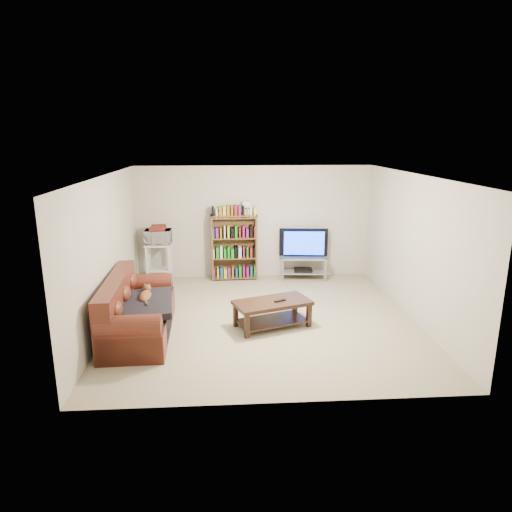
{
  "coord_description": "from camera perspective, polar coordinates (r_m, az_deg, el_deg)",
  "views": [
    {
      "loc": [
        -0.61,
        -7.14,
        2.98
      ],
      "look_at": [
        -0.1,
        0.4,
        1.0
      ],
      "focal_mm": 32.0,
      "sensor_mm": 36.0,
      "label": 1
    }
  ],
  "objects": [
    {
      "name": "game_boxes",
      "position": [
        9.51,
        -12.19,
        3.38
      ],
      "size": [
        0.31,
        0.28,
        0.05
      ],
      "primitive_type": "cube",
      "rotation": [
        0.0,
        0.0,
        -0.01
      ],
      "color": "maroon",
      "rests_on": "microwave"
    },
    {
      "name": "floor",
      "position": [
        7.76,
        0.94,
        -7.9
      ],
      "size": [
        5.0,
        5.0,
        0.0
      ],
      "primitive_type": "plane",
      "color": "tan",
      "rests_on": "ground"
    },
    {
      "name": "tv_stand",
      "position": [
        9.87,
        5.92,
        -0.97
      ],
      "size": [
        1.0,
        0.52,
        0.48
      ],
      "rotation": [
        0.0,
        0.0,
        -0.09
      ],
      "color": "#999EA3",
      "rests_on": "floor"
    },
    {
      "name": "wall_back",
      "position": [
        9.82,
        -0.24,
        4.24
      ],
      "size": [
        5.0,
        0.0,
        5.0
      ],
      "primitive_type": "plane",
      "rotation": [
        1.57,
        0.0,
        0.0
      ],
      "color": "beige",
      "rests_on": "ground"
    },
    {
      "name": "microwave_stand",
      "position": [
        9.65,
        -11.99,
        -0.25
      ],
      "size": [
        0.54,
        0.4,
        0.85
      ],
      "rotation": [
        0.0,
        0.0,
        -0.01
      ],
      "color": "silver",
      "rests_on": "floor"
    },
    {
      "name": "dvd_player",
      "position": [
        9.91,
        5.9,
        -1.74
      ],
      "size": [
        0.41,
        0.31,
        0.06
      ],
      "primitive_type": "cube",
      "rotation": [
        0.0,
        0.0,
        -0.09
      ],
      "color": "black",
      "rests_on": "tv_stand"
    },
    {
      "name": "microwave",
      "position": [
        9.54,
        -12.14,
        2.37
      ],
      "size": [
        0.53,
        0.36,
        0.29
      ],
      "primitive_type": "imported",
      "rotation": [
        0.0,
        0.0,
        -0.01
      ],
      "color": "silver",
      "rests_on": "microwave_stand"
    },
    {
      "name": "bookshelf",
      "position": [
        9.71,
        -2.75,
        1.21
      ],
      "size": [
        0.98,
        0.33,
        1.4
      ],
      "rotation": [
        0.0,
        0.0,
        0.03
      ],
      "color": "brown",
      "rests_on": "floor"
    },
    {
      "name": "wall_right",
      "position": [
        7.99,
        19.16,
        0.98
      ],
      "size": [
        0.0,
        5.0,
        5.0
      ],
      "primitive_type": "plane",
      "rotation": [
        1.57,
        0.0,
        -1.57
      ],
      "color": "beige",
      "rests_on": "ground"
    },
    {
      "name": "cat",
      "position": [
        7.26,
        -13.66,
        -4.91
      ],
      "size": [
        0.25,
        0.59,
        0.17
      ],
      "primitive_type": null,
      "rotation": [
        0.0,
        0.0,
        0.04
      ],
      "color": "brown",
      "rests_on": "sofa"
    },
    {
      "name": "remote",
      "position": [
        7.32,
        3.02,
        -5.58
      ],
      "size": [
        0.2,
        0.14,
        0.02
      ],
      "primitive_type": "cube",
      "rotation": [
        0.0,
        0.0,
        0.49
      ],
      "color": "black",
      "rests_on": "coffee_table"
    },
    {
      "name": "television",
      "position": [
        9.76,
        5.99,
        1.6
      ],
      "size": [
        1.05,
        0.23,
        0.6
      ],
      "primitive_type": "imported",
      "rotation": [
        0.0,
        0.0,
        3.05
      ],
      "color": "black",
      "rests_on": "tv_stand"
    },
    {
      "name": "blanket",
      "position": [
        7.1,
        -13.83,
        -5.89
      ],
      "size": [
        0.94,
        1.16,
        0.19
      ],
      "primitive_type": "cube",
      "rotation": [
        0.05,
        -0.04,
        0.12
      ],
      "color": "black",
      "rests_on": "sofa"
    },
    {
      "name": "sofa",
      "position": [
        7.34,
        -15.01,
        -7.09
      ],
      "size": [
        1.0,
        2.16,
        0.91
      ],
      "rotation": [
        0.0,
        0.0,
        0.04
      ],
      "color": "#532015",
      "rests_on": "floor"
    },
    {
      "name": "ceiling",
      "position": [
        7.19,
        1.02,
        10.05
      ],
      "size": [
        5.0,
        5.0,
        0.0
      ],
      "primitive_type": "plane",
      "rotation": [
        3.14,
        0.0,
        0.0
      ],
      "color": "white",
      "rests_on": "ground"
    },
    {
      "name": "wall_left",
      "position": [
        7.6,
        -18.16,
        0.39
      ],
      "size": [
        0.0,
        5.0,
        5.0
      ],
      "primitive_type": "plane",
      "rotation": [
        1.57,
        0.0,
        1.57
      ],
      "color": "beige",
      "rests_on": "ground"
    },
    {
      "name": "coffee_table",
      "position": [
        7.37,
        2.05,
        -6.61
      ],
      "size": [
        1.33,
        0.97,
        0.44
      ],
      "rotation": [
        0.0,
        0.0,
        0.34
      ],
      "color": "black",
      "rests_on": "floor"
    },
    {
      "name": "wall_front",
      "position": [
        5.01,
        3.38,
        -6.18
      ],
      "size": [
        5.0,
        0.0,
        5.0
      ],
      "primitive_type": "plane",
      "rotation": [
        -1.57,
        0.0,
        0.0
      ],
      "color": "beige",
      "rests_on": "ground"
    },
    {
      "name": "shelf_clutter",
      "position": [
        9.57,
        -2.23,
        5.81
      ],
      "size": [
        0.71,
        0.23,
        0.28
      ],
      "rotation": [
        0.0,
        0.0,
        0.03
      ],
      "color": "silver",
      "rests_on": "bookshelf"
    }
  ]
}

